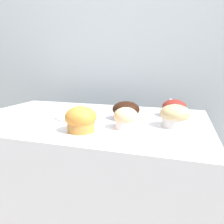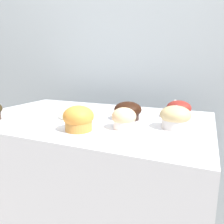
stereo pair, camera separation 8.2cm
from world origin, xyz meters
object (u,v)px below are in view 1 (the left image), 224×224
(muffin_front_center, at_px, (126,111))
(muffin_front_right, at_px, (126,118))
(muffin_front_left, at_px, (175,116))
(muffin_back_center, at_px, (81,119))
(muffin_back_right, at_px, (174,108))
(serving_plate, at_px, (78,116))

(muffin_front_center, height_order, muffin_front_right, muffin_front_right)
(muffin_front_left, height_order, muffin_back_center, muffin_back_center)
(muffin_back_right, relative_size, muffin_front_right, 1.20)
(muffin_back_right, xyz_separation_m, muffin_front_left, (0.01, -0.17, 0.00))
(muffin_front_center, relative_size, muffin_front_left, 1.05)
(muffin_front_center, relative_size, muffin_front_right, 1.31)
(muffin_front_center, relative_size, serving_plate, 0.57)
(muffin_front_center, distance_m, muffin_back_right, 0.22)
(muffin_back_right, relative_size, serving_plate, 0.52)
(muffin_back_right, bearing_deg, muffin_front_right, -121.72)
(muffin_back_right, height_order, serving_plate, muffin_back_right)
(muffin_front_center, distance_m, muffin_front_left, 0.21)
(muffin_front_right, distance_m, muffin_back_center, 0.16)
(muffin_back_right, bearing_deg, muffin_front_left, -86.97)
(muffin_front_left, bearing_deg, muffin_front_center, 163.27)
(muffin_back_center, bearing_deg, muffin_back_right, 48.87)
(muffin_back_right, height_order, muffin_front_right, same)
(muffin_back_center, bearing_deg, muffin_front_left, 27.78)
(muffin_front_right, bearing_deg, muffin_back_right, 58.28)
(muffin_front_left, height_order, serving_plate, muffin_front_left)
(muffin_front_center, xyz_separation_m, muffin_front_right, (0.03, -0.13, 0.00))
(muffin_back_right, relative_size, muffin_front_left, 0.96)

